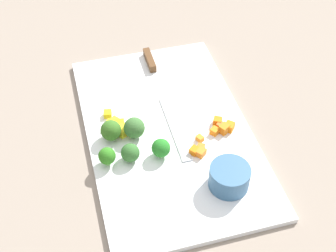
% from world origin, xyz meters
% --- Properties ---
extents(ground_plane, '(4.00, 4.00, 0.00)m').
position_xyz_m(ground_plane, '(0.00, 0.00, 0.00)').
color(ground_plane, gray).
extents(cutting_board, '(0.52, 0.32, 0.01)m').
position_xyz_m(cutting_board, '(0.00, 0.00, 0.01)').
color(cutting_board, white).
rests_on(cutting_board, ground_plane).
extents(prep_bowl, '(0.07, 0.07, 0.04)m').
position_xyz_m(prep_bowl, '(-0.16, -0.07, 0.03)').
color(prep_bowl, '#355F85').
rests_on(prep_bowl, cutting_board).
extents(chef_knife, '(0.34, 0.02, 0.02)m').
position_xyz_m(chef_knife, '(0.14, -0.01, 0.02)').
color(chef_knife, silver).
rests_on(chef_knife, cutting_board).
extents(carrot_dice_0, '(0.02, 0.02, 0.01)m').
position_xyz_m(carrot_dice_0, '(-0.08, -0.04, 0.02)').
color(carrot_dice_0, orange).
rests_on(carrot_dice_0, cutting_board).
extents(carrot_dice_1, '(0.02, 0.02, 0.02)m').
position_xyz_m(carrot_dice_1, '(-0.04, -0.11, 0.02)').
color(carrot_dice_1, orange).
rests_on(carrot_dice_1, cutting_board).
extents(carrot_dice_2, '(0.02, 0.02, 0.01)m').
position_xyz_m(carrot_dice_2, '(-0.03, -0.09, 0.02)').
color(carrot_dice_2, orange).
rests_on(carrot_dice_2, cutting_board).
extents(carrot_dice_3, '(0.02, 0.02, 0.01)m').
position_xyz_m(carrot_dice_3, '(-0.02, -0.10, 0.02)').
color(carrot_dice_3, orange).
rests_on(carrot_dice_3, cutting_board).
extents(carrot_dice_4, '(0.03, 0.03, 0.02)m').
position_xyz_m(carrot_dice_4, '(-0.03, -0.12, 0.02)').
color(carrot_dice_4, orange).
rests_on(carrot_dice_4, cutting_board).
extents(carrot_dice_5, '(0.02, 0.02, 0.01)m').
position_xyz_m(carrot_dice_5, '(-0.07, -0.05, 0.02)').
color(carrot_dice_5, orange).
rests_on(carrot_dice_5, cutting_board).
extents(carrot_dice_6, '(0.02, 0.02, 0.01)m').
position_xyz_m(carrot_dice_6, '(-0.04, -0.05, 0.02)').
color(carrot_dice_6, orange).
rests_on(carrot_dice_6, cutting_board).
extents(carrot_dice_7, '(0.02, 0.02, 0.02)m').
position_xyz_m(carrot_dice_7, '(-0.01, -0.10, 0.02)').
color(carrot_dice_7, orange).
rests_on(carrot_dice_7, cutting_board).
extents(carrot_dice_8, '(0.02, 0.02, 0.01)m').
position_xyz_m(carrot_dice_8, '(-0.07, -0.03, 0.02)').
color(carrot_dice_8, orange).
rests_on(carrot_dice_8, cutting_board).
extents(pepper_dice_0, '(0.02, 0.02, 0.02)m').
position_xyz_m(pepper_dice_0, '(0.04, 0.11, 0.02)').
color(pepper_dice_0, yellow).
rests_on(pepper_dice_0, cutting_board).
extents(pepper_dice_1, '(0.03, 0.03, 0.02)m').
position_xyz_m(pepper_dice_1, '(0.01, 0.09, 0.02)').
color(pepper_dice_1, yellow).
rests_on(pepper_dice_1, cutting_board).
extents(pepper_dice_2, '(0.02, 0.02, 0.02)m').
position_xyz_m(pepper_dice_2, '(0.01, 0.08, 0.02)').
color(pepper_dice_2, yellow).
rests_on(pepper_dice_2, cutting_board).
extents(pepper_dice_3, '(0.02, 0.02, 0.02)m').
position_xyz_m(pepper_dice_3, '(0.03, 0.09, 0.02)').
color(pepper_dice_3, yellow).
rests_on(pepper_dice_3, cutting_board).
extents(pepper_dice_4, '(0.02, 0.02, 0.01)m').
position_xyz_m(pepper_dice_4, '(0.07, 0.11, 0.02)').
color(pepper_dice_4, yellow).
rests_on(pepper_dice_4, cutting_board).
extents(pepper_dice_5, '(0.02, 0.02, 0.01)m').
position_xyz_m(pepper_dice_5, '(0.05, 0.10, 0.02)').
color(pepper_dice_5, yellow).
rests_on(pepper_dice_5, cutting_board).
extents(broccoli_floret_0, '(0.04, 0.04, 0.04)m').
position_xyz_m(broccoli_floret_0, '(-0.00, 0.07, 0.03)').
color(broccoli_floret_0, '#81B46B').
rests_on(broccoli_floret_0, cutting_board).
extents(broccoli_floret_1, '(0.03, 0.03, 0.04)m').
position_xyz_m(broccoli_floret_1, '(-0.05, 0.13, 0.03)').
color(broccoli_floret_1, '#7FC367').
rests_on(broccoli_floret_1, cutting_board).
extents(broccoli_floret_2, '(0.04, 0.04, 0.04)m').
position_xyz_m(broccoli_floret_2, '(-0.06, 0.03, 0.03)').
color(broccoli_floret_2, '#82B16A').
rests_on(broccoli_floret_2, cutting_board).
extents(broccoli_floret_3, '(0.04, 0.04, 0.04)m').
position_xyz_m(broccoli_floret_3, '(-0.06, 0.09, 0.03)').
color(broccoli_floret_3, '#87C46B').
rests_on(broccoli_floret_3, cutting_board).
extents(broccoli_floret_4, '(0.04, 0.04, 0.04)m').
position_xyz_m(broccoli_floret_4, '(0.01, 0.11, 0.03)').
color(broccoli_floret_4, '#83AC68').
rests_on(broccoli_floret_4, cutting_board).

